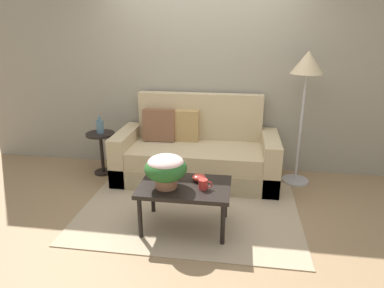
% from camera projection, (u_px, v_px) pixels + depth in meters
% --- Properties ---
extents(ground_plane, '(14.00, 14.00, 0.00)m').
position_uv_depth(ground_plane, '(191.00, 207.00, 3.75)').
color(ground_plane, '#997A56').
extents(wall_back, '(6.40, 0.12, 2.88)m').
position_uv_depth(wall_back, '(205.00, 63.00, 4.44)').
color(wall_back, gray).
rests_on(wall_back, ground).
extents(area_rug, '(2.33, 1.85, 0.01)m').
position_uv_depth(area_rug, '(191.00, 206.00, 3.76)').
color(area_rug, tan).
rests_on(area_rug, ground).
extents(couch, '(2.04, 0.88, 1.07)m').
position_uv_depth(couch, '(196.00, 154.00, 4.37)').
color(couch, tan).
rests_on(couch, ground).
extents(coffee_table, '(0.87, 0.57, 0.46)m').
position_uv_depth(coffee_table, '(185.00, 190.00, 3.23)').
color(coffee_table, black).
rests_on(coffee_table, ground).
extents(side_table, '(0.37, 0.37, 0.57)m').
position_uv_depth(side_table, '(101.00, 146.00, 4.49)').
color(side_table, black).
rests_on(side_table, ground).
extents(floor_lamp, '(0.38, 0.38, 1.64)m').
position_uv_depth(floor_lamp, '(307.00, 75.00, 3.91)').
color(floor_lamp, '#B2B2B7').
rests_on(floor_lamp, ground).
extents(potted_plant, '(0.40, 0.40, 0.32)m').
position_uv_depth(potted_plant, '(166.00, 168.00, 3.11)').
color(potted_plant, '#A36B4C').
rests_on(potted_plant, coffee_table).
extents(coffee_mug, '(0.13, 0.09, 0.09)m').
position_uv_depth(coffee_mug, '(203.00, 184.00, 3.13)').
color(coffee_mug, red).
rests_on(coffee_mug, coffee_table).
extents(snack_bowl, '(0.14, 0.14, 0.07)m').
position_uv_depth(snack_bowl, '(199.00, 177.00, 3.29)').
color(snack_bowl, '#B2382D').
rests_on(snack_bowl, coffee_table).
extents(table_vase, '(0.10, 0.10, 0.22)m').
position_uv_depth(table_vase, '(100.00, 126.00, 4.40)').
color(table_vase, slate).
rests_on(table_vase, side_table).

